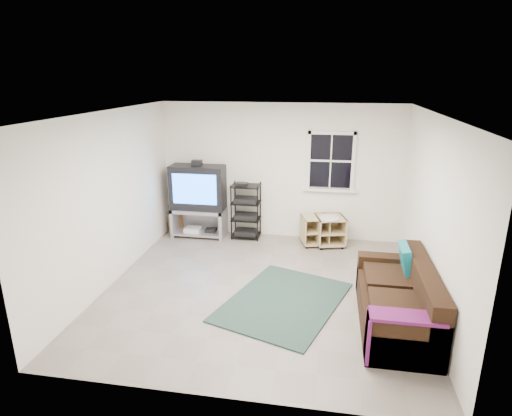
% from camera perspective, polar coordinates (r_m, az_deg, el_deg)
% --- Properties ---
extents(room, '(4.60, 4.62, 4.60)m').
position_cam_1_polar(room, '(8.13, 9.91, 5.69)').
color(room, slate).
rests_on(room, ground).
extents(tv_unit, '(1.04, 0.52, 1.53)m').
position_cam_1_polar(tv_unit, '(8.41, -7.70, 1.72)').
color(tv_unit, gray).
rests_on(tv_unit, ground).
extents(av_rack, '(0.55, 0.40, 1.10)m').
position_cam_1_polar(av_rack, '(8.35, -1.34, -0.84)').
color(av_rack, black).
rests_on(av_rack, ground).
extents(side_table_left, '(0.59, 0.59, 0.56)m').
position_cam_1_polar(side_table_left, '(8.17, 7.76, -2.75)').
color(side_table_left, tan).
rests_on(side_table_left, ground).
extents(side_table_right, '(0.62, 0.62, 0.59)m').
position_cam_1_polar(side_table_right, '(8.15, 9.76, -2.69)').
color(side_table_right, tan).
rests_on(side_table_right, ground).
extents(sofa, '(0.86, 1.94, 0.89)m').
position_cam_1_polar(sofa, '(5.87, 18.51, -11.85)').
color(sofa, black).
rests_on(sofa, ground).
extents(shag_rug, '(1.97, 2.30, 0.02)m').
position_cam_1_polar(shag_rug, '(6.22, 3.72, -12.33)').
color(shag_rug, '#312215').
rests_on(shag_rug, ground).
extents(paper_bag, '(0.29, 0.22, 0.36)m').
position_cam_1_polar(paper_bag, '(8.92, -10.67, -1.94)').
color(paper_bag, '#8B5C3E').
rests_on(paper_bag, ground).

